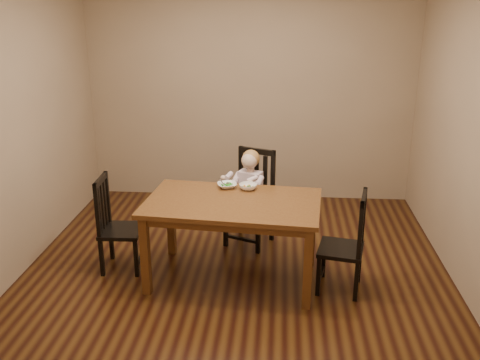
# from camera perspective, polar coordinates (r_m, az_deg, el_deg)

# --- Properties ---
(room) EXTENTS (4.01, 4.01, 2.71)m
(room) POSITION_cam_1_polar(r_m,az_deg,el_deg) (4.68, -0.44, 5.18)
(room) COLOR #472A0F
(room) RESTS_ON ground
(dining_table) EXTENTS (1.60, 1.05, 0.76)m
(dining_table) POSITION_cam_1_polar(r_m,az_deg,el_deg) (4.74, -0.79, -3.24)
(dining_table) COLOR #502C12
(dining_table) RESTS_ON room
(chair_child) EXTENTS (0.55, 0.54, 0.99)m
(chair_child) POSITION_cam_1_polar(r_m,az_deg,el_deg) (5.54, 1.22, -2.06)
(chair_child) COLOR black
(chair_child) RESTS_ON room
(chair_left) EXTENTS (0.39, 0.41, 0.91)m
(chair_left) POSITION_cam_1_polar(r_m,az_deg,el_deg) (5.15, -13.03, -4.75)
(chair_left) COLOR black
(chair_left) RESTS_ON room
(chair_right) EXTENTS (0.45, 0.46, 0.91)m
(chair_right) POSITION_cam_1_polar(r_m,az_deg,el_deg) (4.75, 11.29, -6.76)
(chair_right) COLOR black
(chair_right) RESTS_ON room
(toddler) EXTENTS (0.43, 0.48, 0.53)m
(toddler) POSITION_cam_1_polar(r_m,az_deg,el_deg) (5.45, 1.00, -0.89)
(toddler) COLOR silver
(toddler) RESTS_ON chair_child
(bowl_peas) EXTENTS (0.22, 0.22, 0.04)m
(bowl_peas) POSITION_cam_1_polar(r_m,az_deg,el_deg) (5.02, -1.39, -0.57)
(bowl_peas) COLOR white
(bowl_peas) RESTS_ON dining_table
(bowl_veg) EXTENTS (0.19, 0.19, 0.05)m
(bowl_veg) POSITION_cam_1_polar(r_m,az_deg,el_deg) (4.97, 0.86, -0.72)
(bowl_veg) COLOR white
(bowl_veg) RESTS_ON dining_table
(fork) EXTENTS (0.07, 0.12, 0.05)m
(fork) POSITION_cam_1_polar(r_m,az_deg,el_deg) (5.00, -1.89, -0.38)
(fork) COLOR silver
(fork) RESTS_ON bowl_peas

